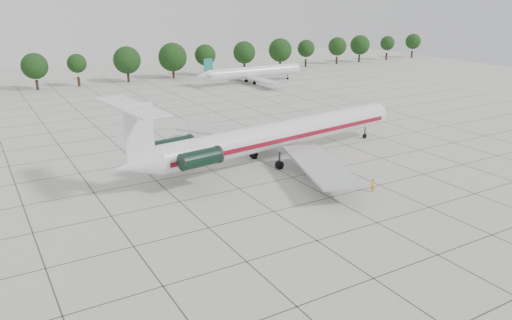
{
  "coord_description": "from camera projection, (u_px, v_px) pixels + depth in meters",
  "views": [
    {
      "loc": [
        -27.61,
        -51.01,
        23.19
      ],
      "look_at": [
        2.25,
        -0.28,
        3.5
      ],
      "focal_mm": 35.0,
      "sensor_mm": 36.0,
      "label": 1
    }
  ],
  "objects": [
    {
      "name": "main_airliner",
      "position": [
        270.0,
        136.0,
        70.79
      ],
      "size": [
        47.81,
        37.4,
        11.24
      ],
      "rotation": [
        0.0,
        0.0,
        0.13
      ],
      "color": "silver",
      "rests_on": "ground"
    },
    {
      "name": "ground",
      "position": [
        239.0,
        189.0,
        62.32
      ],
      "size": [
        260.0,
        260.0,
        0.0
      ],
      "primitive_type": "plane",
      "color": "#BABAB2",
      "rests_on": "ground"
    },
    {
      "name": "tree_line",
      "position": [
        35.0,
        66.0,
        124.28
      ],
      "size": [
        249.86,
        8.44,
        10.22
      ],
      "color": "#332114",
      "rests_on": "ground"
    },
    {
      "name": "apron_joints",
      "position": [
        191.0,
        157.0,
        74.58
      ],
      "size": [
        170.0,
        170.0,
        0.02
      ],
      "primitive_type": "cube",
      "color": "#383838",
      "rests_on": "ground"
    },
    {
      "name": "bg_airliner_d",
      "position": [
        253.0,
        72.0,
        135.15
      ],
      "size": [
        28.24,
        27.2,
        7.4
      ],
      "color": "silver",
      "rests_on": "ground"
    },
    {
      "name": "ground_crew",
      "position": [
        373.0,
        185.0,
        61.15
      ],
      "size": [
        0.73,
        0.61,
        1.72
      ],
      "primitive_type": "imported",
      "rotation": [
        0.0,
        0.0,
        3.5
      ],
      "color": "orange",
      "rests_on": "ground"
    }
  ]
}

